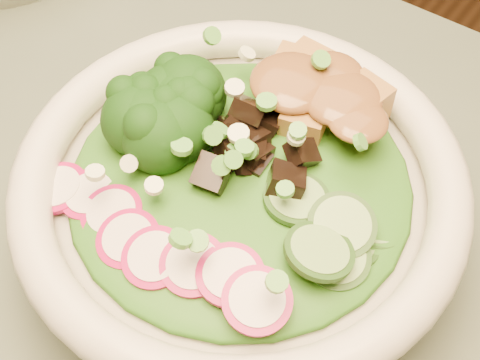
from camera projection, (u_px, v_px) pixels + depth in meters
The scene contains 9 objects.
salad_bowl at pixel (240, 199), 0.44m from camera, with size 0.29×0.29×0.08m.
lettuce_bed at pixel (240, 179), 0.42m from camera, with size 0.22×0.22×0.03m, color #235812.
broccoli_florets at pixel (160, 110), 0.44m from camera, with size 0.09×0.08×0.05m, color black, non-canonical shape.
radish_slices at pixel (162, 251), 0.39m from camera, with size 0.12×0.04×0.02m, color #A40C4B, non-canonical shape.
cucumber_slices at pixel (330, 231), 0.38m from camera, with size 0.08×0.08×0.04m, color #7FA95E, non-canonical shape.
mushroom_heap at pixel (254, 151), 0.42m from camera, with size 0.08×0.08×0.04m, color black, non-canonical shape.
tofu_cubes at pixel (310, 107), 0.44m from camera, with size 0.10×0.06×0.04m, color olive, non-canonical shape.
peanut_sauce at pixel (312, 92), 0.43m from camera, with size 0.08×0.06×0.02m, color brown.
scallion_garnish at pixel (240, 153), 0.40m from camera, with size 0.21×0.21×0.03m, color #52A239, non-canonical shape.
Camera 1 is at (0.36, -0.11, 1.15)m, focal length 50.00 mm.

